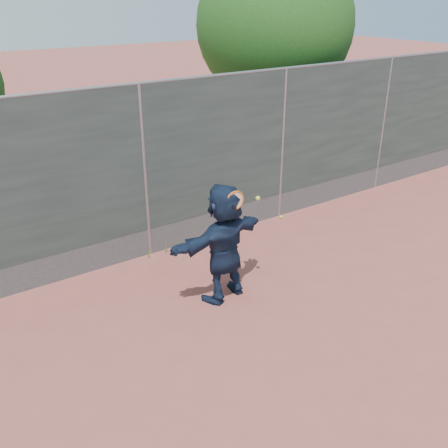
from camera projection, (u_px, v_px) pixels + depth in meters
ground at (274, 362)px, 6.38m from camera, size 80.00×80.00×0.00m
player at (224, 243)px, 7.37m from camera, size 1.77×0.80×1.84m
ball_ground at (281, 217)px, 10.37m from camera, size 0.07×0.07×0.07m
fence at (145, 170)px, 8.33m from camera, size 20.00×0.06×3.03m
swing_action at (237, 202)px, 6.97m from camera, size 0.62×0.13×0.51m
tree_right at (279, 29)px, 11.59m from camera, size 3.78×3.60×5.39m
weed_clump at (168, 245)px, 9.01m from camera, size 0.68×0.07×0.30m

